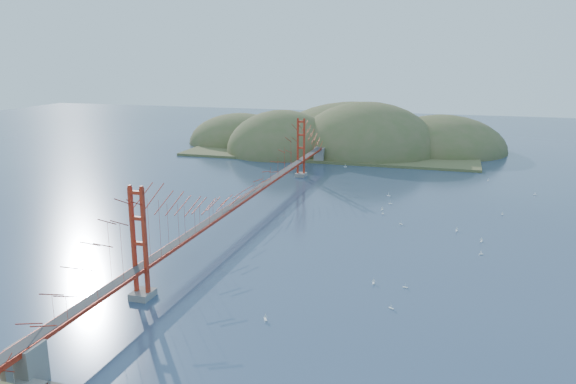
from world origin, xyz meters
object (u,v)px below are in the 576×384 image
(sailboat_0, at_px, (373,282))
(sailboat_2, at_px, (405,287))
(bridge, at_px, (247,172))
(sailboat_1, at_px, (401,224))

(sailboat_0, xyz_separation_m, sailboat_2, (3.38, -0.14, -0.01))
(bridge, bearing_deg, sailboat_0, -42.24)
(bridge, relative_size, sailboat_0, 138.70)
(sailboat_1, distance_m, sailboat_2, 22.87)
(sailboat_0, relative_size, sailboat_1, 1.08)
(sailboat_0, bearing_deg, sailboat_1, 88.25)
(sailboat_1, relative_size, sailboat_2, 1.05)
(sailboat_1, height_order, sailboat_2, sailboat_1)
(sailboat_2, bearing_deg, bridge, 141.63)
(sailboat_1, bearing_deg, bridge, -173.19)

